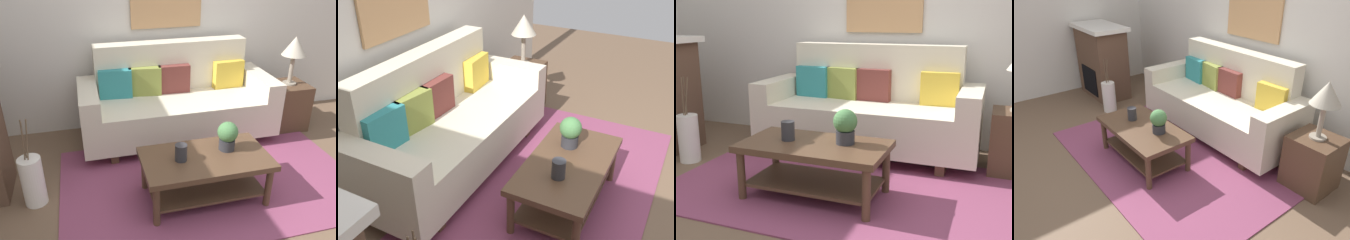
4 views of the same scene
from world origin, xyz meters
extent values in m
plane|color=brown|center=(0.00, 0.00, 0.00)|extent=(9.66, 9.66, 0.00)
cube|color=silver|center=(0.00, 1.97, 1.35)|extent=(5.66, 0.10, 2.70)
cube|color=#843D5B|center=(0.00, 0.50, 0.01)|extent=(2.81, 1.71, 0.01)
cube|color=beige|center=(-0.08, 1.37, 0.32)|extent=(1.75, 0.84, 0.40)
cube|color=beige|center=(-0.08, 1.69, 0.80)|extent=(1.75, 0.20, 0.56)
cube|color=beige|center=(-1.05, 1.37, 0.42)|extent=(0.20, 0.84, 0.60)
cube|color=beige|center=(0.90, 1.37, 0.42)|extent=(0.20, 0.84, 0.60)
cube|color=#513826|center=(-0.85, 1.37, 0.06)|extent=(0.08, 0.74, 0.12)
cube|color=#513826|center=(0.70, 1.37, 0.06)|extent=(0.08, 0.74, 0.12)
cube|color=teal|center=(-0.74, 1.56, 0.68)|extent=(0.37, 0.15, 0.32)
cube|color=olive|center=(-0.41, 1.56, 0.68)|extent=(0.37, 0.17, 0.32)
cube|color=brown|center=(-0.08, 1.56, 0.68)|extent=(0.36, 0.13, 0.32)
cube|color=gold|center=(0.59, 1.56, 0.68)|extent=(0.37, 0.15, 0.32)
cube|color=#513826|center=(-0.14, 0.29, 0.41)|extent=(1.10, 0.60, 0.05)
cube|color=#513826|center=(-0.14, 0.29, 0.12)|extent=(0.98, 0.50, 0.02)
cylinder|color=#513826|center=(-0.63, 0.04, 0.19)|extent=(0.06, 0.06, 0.38)
cylinder|color=#513826|center=(0.35, 0.04, 0.19)|extent=(0.06, 0.06, 0.38)
cylinder|color=#513826|center=(-0.63, 0.54, 0.19)|extent=(0.06, 0.06, 0.38)
cylinder|color=#513826|center=(0.35, 0.54, 0.19)|extent=(0.06, 0.06, 0.38)
cylinder|color=#2D2D33|center=(-0.36, 0.29, 0.50)|extent=(0.10, 0.10, 0.15)
cylinder|color=#2D2D33|center=(0.08, 0.36, 0.48)|extent=(0.14, 0.14, 0.10)
sphere|color=#477944|center=(0.08, 0.36, 0.60)|extent=(0.18, 0.18, 0.18)
cube|color=#513826|center=(1.30, 1.36, 0.28)|extent=(0.44, 0.44, 0.56)
cylinder|color=gray|center=(1.30, 1.36, 0.57)|extent=(0.16, 0.16, 0.02)
cylinder|color=gray|center=(1.30, 1.36, 0.74)|extent=(0.05, 0.05, 0.35)
cone|color=#B2A893|center=(1.30, 1.36, 1.02)|extent=(0.28, 0.28, 0.22)
camera|label=1|loc=(-1.09, -2.09, 2.05)|focal=37.49mm
camera|label=2|loc=(-2.58, -0.44, 2.19)|focal=41.80mm
camera|label=3|loc=(1.10, -2.33, 1.34)|focal=43.29mm
camera|label=4|loc=(2.58, -1.28, 2.09)|focal=34.09mm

